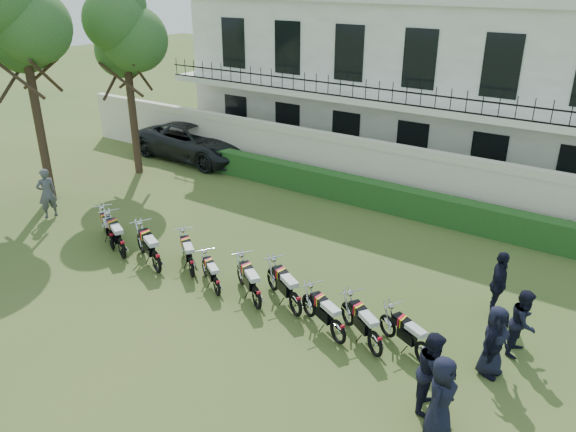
% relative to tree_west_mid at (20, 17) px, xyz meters
% --- Properties ---
extents(ground, '(100.00, 100.00, 0.00)m').
position_rel_tree_west_mid_xyz_m(ground, '(9.46, -1.00, -6.67)').
color(ground, '#3A5522').
rests_on(ground, ground).
extents(perimeter_wall, '(30.00, 0.35, 2.30)m').
position_rel_tree_west_mid_xyz_m(perimeter_wall, '(9.46, 7.00, -5.50)').
color(perimeter_wall, beige).
rests_on(perimeter_wall, ground).
extents(hedge, '(18.00, 0.60, 1.00)m').
position_rel_tree_west_mid_xyz_m(hedge, '(10.46, 6.20, -6.17)').
color(hedge, '#174217').
rests_on(hedge, ground).
extents(building, '(20.40, 9.60, 7.40)m').
position_rel_tree_west_mid_xyz_m(building, '(9.46, 12.96, -2.96)').
color(building, white).
rests_on(building, ground).
extents(tree_west_mid, '(3.40, 3.20, 8.82)m').
position_rel_tree_west_mid_xyz_m(tree_west_mid, '(0.00, 0.00, 0.00)').
color(tree_west_mid, '#473323').
rests_on(tree_west_mid, ground).
extents(tree_west_near, '(3.40, 3.20, 7.90)m').
position_rel_tree_west_mid_xyz_m(tree_west_near, '(0.50, 4.00, -0.78)').
color(tree_west_near, '#473323').
rests_on(tree_west_near, ground).
extents(motorcycle_0, '(1.71, 1.06, 1.05)m').
position_rel_tree_west_mid_xyz_m(motorcycle_0, '(5.46, -1.61, -6.18)').
color(motorcycle_0, black).
rests_on(motorcycle_0, ground).
extents(motorcycle_1, '(1.91, 1.03, 1.13)m').
position_rel_tree_west_mid_xyz_m(motorcycle_1, '(6.24, -1.85, -6.15)').
color(motorcycle_1, black).
rests_on(motorcycle_1, ground).
extents(motorcycle_2, '(1.98, 1.05, 1.16)m').
position_rel_tree_west_mid_xyz_m(motorcycle_2, '(7.78, -1.88, -6.13)').
color(motorcycle_2, black).
rests_on(motorcycle_2, ground).
extents(motorcycle_3, '(1.59, 1.22, 1.04)m').
position_rel_tree_west_mid_xyz_m(motorcycle_3, '(8.79, -1.49, -6.19)').
color(motorcycle_3, black).
rests_on(motorcycle_3, ground).
extents(motorcycle_4, '(1.46, 0.97, 0.92)m').
position_rel_tree_west_mid_xyz_m(motorcycle_4, '(10.05, -1.85, -6.25)').
color(motorcycle_4, black).
rests_on(motorcycle_4, ground).
extents(motorcycle_5, '(1.68, 1.18, 1.07)m').
position_rel_tree_west_mid_xyz_m(motorcycle_5, '(11.35, -1.76, -6.18)').
color(motorcycle_5, black).
rests_on(motorcycle_5, ground).
extents(motorcycle_6, '(1.82, 1.10, 1.11)m').
position_rel_tree_west_mid_xyz_m(motorcycle_6, '(12.35, -1.46, -6.16)').
color(motorcycle_6, black).
rests_on(motorcycle_6, ground).
extents(motorcycle_7, '(1.76, 0.96, 1.04)m').
position_rel_tree_west_mid_xyz_m(motorcycle_7, '(13.82, -1.86, -6.19)').
color(motorcycle_7, black).
rests_on(motorcycle_7, ground).
extents(motorcycle_8, '(1.67, 1.15, 1.06)m').
position_rel_tree_west_mid_xyz_m(motorcycle_8, '(14.76, -1.80, -6.18)').
color(motorcycle_8, black).
rests_on(motorcycle_8, ground).
extents(motorcycle_9, '(1.69, 0.89, 0.99)m').
position_rel_tree_west_mid_xyz_m(motorcycle_9, '(15.81, -1.49, -6.21)').
color(motorcycle_9, black).
rests_on(motorcycle_9, ground).
extents(suv, '(6.19, 3.02, 1.69)m').
position_rel_tree_west_mid_xyz_m(suv, '(1.23, 6.90, -5.82)').
color(suv, black).
rests_on(suv, ground).
extents(inspector, '(0.60, 0.75, 1.81)m').
position_rel_tree_west_mid_xyz_m(inspector, '(1.53, -1.13, -5.77)').
color(inspector, '#595A5F').
rests_on(inspector, ground).
extents(officer_0, '(0.55, 0.84, 1.71)m').
position_rel_tree_west_mid_xyz_m(officer_0, '(16.78, -3.23, -5.81)').
color(officer_0, black).
rests_on(officer_0, ground).
extents(officer_1, '(0.82, 0.97, 1.76)m').
position_rel_tree_west_mid_xyz_m(officer_1, '(16.40, -2.64, -5.79)').
color(officer_1, black).
rests_on(officer_1, ground).
extents(officer_2, '(0.53, 0.99, 1.61)m').
position_rel_tree_west_mid_xyz_m(officer_2, '(17.13, -0.99, -5.86)').
color(officer_2, black).
rests_on(officer_2, ground).
extents(officer_3, '(0.77, 0.94, 1.66)m').
position_rel_tree_west_mid_xyz_m(officer_3, '(17.10, -0.89, -5.84)').
color(officer_3, black).
rests_on(officer_3, ground).
extents(officer_4, '(0.67, 0.83, 1.63)m').
position_rel_tree_west_mid_xyz_m(officer_4, '(17.45, 0.22, -5.85)').
color(officer_4, black).
rests_on(officer_4, ground).
extents(officer_5, '(0.58, 1.10, 1.80)m').
position_rel_tree_west_mid_xyz_m(officer_5, '(16.54, 1.47, -5.77)').
color(officer_5, black).
rests_on(officer_5, ground).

